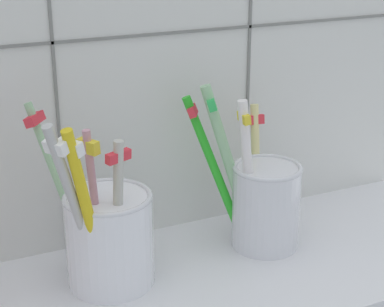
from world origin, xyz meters
TOP-DOWN VIEW (x-y plane):
  - counter_slab at (0.00, 0.00)cm, footprint 64.00×22.00cm
  - tile_wall_back at (0.00, 12.00)cm, footprint 64.00×2.20cm
  - toothbrush_cup_left at (-8.80, 2.73)cm, footprint 10.57×9.38cm
  - toothbrush_cup_right at (8.22, 3.11)cm, footprint 11.30×8.83cm

SIDE VIEW (x-z plane):
  - counter_slab at x=0.00cm, z-range 0.00..2.00cm
  - toothbrush_cup_left at x=-8.80cm, z-range -1.73..16.07cm
  - toothbrush_cup_right at x=8.22cm, z-range -1.58..15.95cm
  - tile_wall_back at x=0.00cm, z-range 0.00..45.00cm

